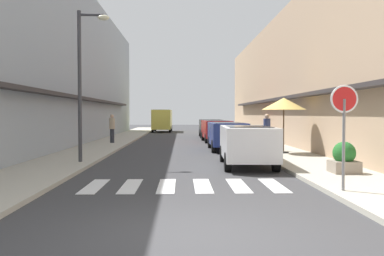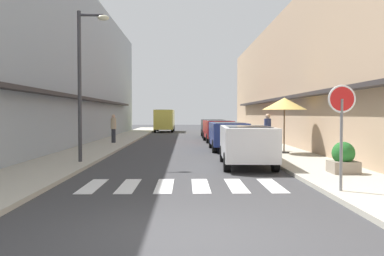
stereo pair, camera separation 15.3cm
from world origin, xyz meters
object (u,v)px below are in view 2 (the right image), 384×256
(parked_car_near, at_px, (247,141))
(parked_car_distant, at_px, (212,126))
(planter_corner, at_px, (343,159))
(pedestrian_walking_near, at_px, (268,131))
(parked_car_mid, at_px, (228,133))
(parked_car_far, at_px, (218,128))
(delivery_van, at_px, (165,119))
(pedestrian_walking_far, at_px, (113,128))
(street_lamp, at_px, (84,70))
(cafe_umbrella, at_px, (284,104))
(round_street_sign, at_px, (342,110))

(parked_car_near, xyz_separation_m, parked_car_distant, (0.00, 18.76, 0.00))
(planter_corner, xyz_separation_m, pedestrian_walking_near, (-0.76, 7.65, 0.53))
(parked_car_mid, bearing_deg, parked_car_near, -90.00)
(parked_car_near, bearing_deg, parked_car_distant, 90.00)
(parked_car_distant, bearing_deg, pedestrian_walking_near, -82.50)
(parked_car_far, bearing_deg, planter_corner, -80.77)
(delivery_van, xyz_separation_m, pedestrian_walking_far, (-2.25, -18.41, -0.35))
(street_lamp, bearing_deg, parked_car_far, 64.58)
(delivery_van, height_order, pedestrian_walking_far, delivery_van)
(parked_car_mid, relative_size, planter_corner, 4.63)
(parked_car_far, xyz_separation_m, pedestrian_walking_far, (-6.71, -2.43, 0.14))
(pedestrian_walking_near, xyz_separation_m, pedestrian_walking_far, (-8.50, 5.65, -0.02))
(parked_car_mid, height_order, delivery_van, delivery_van)
(street_lamp, bearing_deg, parked_car_mid, 45.24)
(delivery_van, relative_size, street_lamp, 0.96)
(parked_car_near, xyz_separation_m, delivery_van, (-4.45, 29.20, 0.48))
(cafe_umbrella, bearing_deg, delivery_van, 104.91)
(delivery_van, bearing_deg, planter_corner, -77.53)
(parked_car_far, relative_size, cafe_umbrella, 1.63)
(delivery_van, distance_m, round_street_sign, 35.08)
(delivery_van, relative_size, pedestrian_walking_far, 3.06)
(parked_car_mid, bearing_deg, parked_car_far, 90.00)
(parked_car_near, distance_m, pedestrian_walking_far, 12.70)
(parked_car_far, bearing_deg, pedestrian_walking_near, -77.49)
(parked_car_near, distance_m, delivery_van, 29.54)
(round_street_sign, height_order, pedestrian_walking_near, round_street_sign)
(parked_car_far, distance_m, street_lamp, 14.21)
(parked_car_mid, height_order, round_street_sign, round_street_sign)
(delivery_van, xyz_separation_m, round_street_sign, (5.84, -34.59, 0.59))
(parked_car_distant, distance_m, pedestrian_walking_near, 13.74)
(parked_car_far, height_order, round_street_sign, round_street_sign)
(parked_car_distant, xyz_separation_m, cafe_umbrella, (2.29, -14.90, 1.44))
(parked_car_distant, xyz_separation_m, round_street_sign, (1.39, -24.15, 1.08))
(cafe_umbrella, xyz_separation_m, pedestrian_walking_near, (-0.50, 1.28, -1.28))
(pedestrian_walking_near, bearing_deg, round_street_sign, -26.41)
(parked_car_near, distance_m, street_lamp, 6.57)
(street_lamp, height_order, planter_corner, street_lamp)
(parked_car_far, xyz_separation_m, parked_car_distant, (0.00, 5.54, 0.00))
(parked_car_distant, bearing_deg, cafe_umbrella, -81.25)
(round_street_sign, distance_m, street_lamp, 9.63)
(parked_car_near, bearing_deg, cafe_umbrella, 59.22)
(parked_car_near, relative_size, pedestrian_walking_far, 2.47)
(parked_car_distant, relative_size, pedestrian_walking_near, 2.50)
(parked_car_mid, bearing_deg, pedestrian_walking_near, -40.15)
(street_lamp, bearing_deg, parked_car_near, -5.71)
(cafe_umbrella, bearing_deg, pedestrian_walking_near, 111.39)
(delivery_van, height_order, planter_corner, delivery_van)
(parked_car_distant, bearing_deg, planter_corner, -83.15)
(round_street_sign, relative_size, street_lamp, 0.44)
(pedestrian_walking_near, bearing_deg, parked_car_mid, -154.36)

